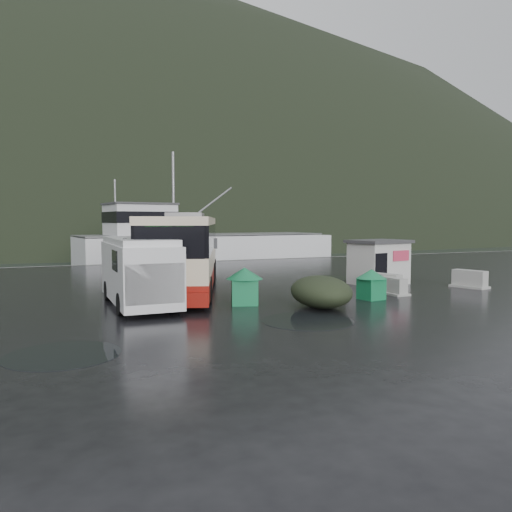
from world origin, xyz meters
name	(u,v)px	position (x,y,z in m)	size (l,w,h in m)	color
ground	(227,300)	(0.00, 0.00, 0.00)	(160.00, 160.00, 0.00)	black
harbor_water	(70,235)	(0.00, 110.00, 0.00)	(300.00, 180.00, 0.02)	black
quay_edge	(138,263)	(0.00, 20.00, 0.00)	(160.00, 0.60, 1.50)	#999993
headland	(74,228)	(10.00, 250.00, 0.00)	(780.00, 540.00, 570.00)	black
coach_bus	(185,289)	(-0.66, 4.16, 0.00)	(3.28, 13.27, 3.76)	beige
white_van	(139,305)	(-3.60, 0.26, 0.00)	(2.21, 6.43, 2.69)	silver
waste_bin_left	(245,304)	(0.30, -1.21, 0.00)	(1.06, 1.06, 1.48)	#147543
waste_bin_right	(371,299)	(5.72, -2.19, 0.00)	(0.93, 0.93, 1.29)	#147543
dome_tent	(321,307)	(2.72, -3.06, 0.00)	(2.23, 3.12, 1.22)	#232C1A
ticket_kiosk	(378,284)	(9.27, 1.97, 0.00)	(2.98, 2.26, 2.33)	beige
jersey_barrier_a	(385,291)	(7.77, -0.48, 0.00)	(0.84, 1.69, 0.84)	#999993
jersey_barrier_b	(393,294)	(7.52, -1.38, 0.00)	(0.76, 1.53, 0.76)	#999993
jersey_barrier_c	(469,288)	(12.51, -1.08, 0.00)	(0.88, 1.75, 0.88)	#999993
fishing_trawler	(206,256)	(7.56, 26.32, 0.00)	(27.92, 6.11, 11.17)	silver
puddles	(269,308)	(0.85, -2.31, 0.01)	(18.04, 14.51, 0.01)	black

